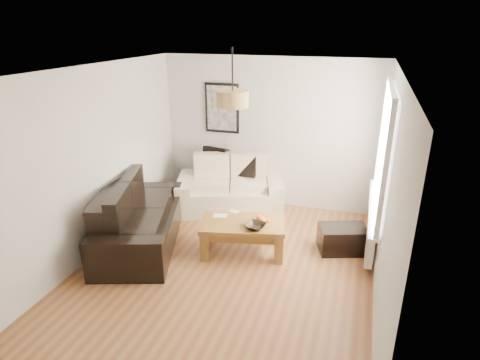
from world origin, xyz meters
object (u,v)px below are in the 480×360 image
(loveseat_cream, at_px, (230,185))
(coffee_table, at_px, (243,237))
(sofa_leather, at_px, (140,216))
(ottoman, at_px, (342,239))

(loveseat_cream, relative_size, coffee_table, 1.55)
(coffee_table, bearing_deg, loveseat_cream, 115.81)
(sofa_leather, xyz_separation_m, ottoman, (2.88, 0.70, -0.26))
(sofa_leather, distance_m, coffee_table, 1.55)
(coffee_table, xyz_separation_m, ottoman, (1.36, 0.47, -0.05))
(loveseat_cream, relative_size, sofa_leather, 0.88)
(loveseat_cream, distance_m, ottoman, 2.20)
(loveseat_cream, distance_m, coffee_table, 1.50)
(loveseat_cream, height_order, coffee_table, loveseat_cream)
(loveseat_cream, xyz_separation_m, ottoman, (2.01, -0.86, -0.26))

